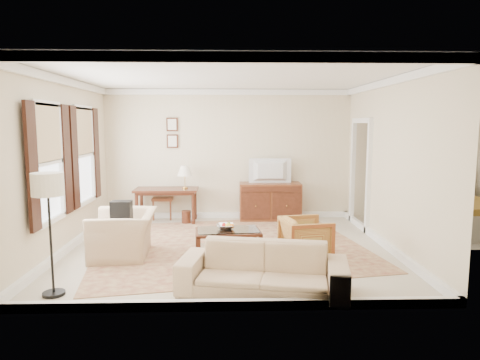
{
  "coord_description": "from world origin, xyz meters",
  "views": [
    {
      "loc": [
        -0.02,
        -7.15,
        2.12
      ],
      "look_at": [
        0.2,
        0.3,
        1.15
      ],
      "focal_mm": 32.0,
      "sensor_mm": 36.0,
      "label": 1
    }
  ],
  "objects_px": {
    "writing_desk": "(166,194)",
    "sofa": "(263,261)",
    "striped_armchair": "(306,236)",
    "sideboard": "(270,201)",
    "coffee_table": "(228,236)",
    "club_armchair": "(123,227)",
    "tv": "(270,163)"
  },
  "relations": [
    {
      "from": "writing_desk",
      "to": "sofa",
      "type": "xyz_separation_m",
      "value": [
        1.77,
        -4.01,
        -0.22
      ]
    },
    {
      "from": "striped_armchair",
      "to": "sideboard",
      "type": "bearing_deg",
      "value": -4.48
    },
    {
      "from": "sideboard",
      "to": "coffee_table",
      "type": "distance_m",
      "value": 2.78
    },
    {
      "from": "striped_armchair",
      "to": "writing_desk",
      "type": "bearing_deg",
      "value": 33.67
    },
    {
      "from": "sideboard",
      "to": "club_armchair",
      "type": "relative_size",
      "value": 1.21
    },
    {
      "from": "writing_desk",
      "to": "striped_armchair",
      "type": "xyz_separation_m",
      "value": [
        2.57,
        -2.65,
        -0.27
      ]
    },
    {
      "from": "striped_armchair",
      "to": "coffee_table",
      "type": "bearing_deg",
      "value": 71.16
    },
    {
      "from": "striped_armchair",
      "to": "club_armchair",
      "type": "distance_m",
      "value": 2.92
    },
    {
      "from": "striped_armchair",
      "to": "club_armchair",
      "type": "height_order",
      "value": "club_armchair"
    },
    {
      "from": "sideboard",
      "to": "tv",
      "type": "height_order",
      "value": "tv"
    },
    {
      "from": "sideboard",
      "to": "writing_desk",
      "type": "bearing_deg",
      "value": -176.27
    },
    {
      "from": "coffee_table",
      "to": "striped_armchair",
      "type": "xyz_separation_m",
      "value": [
        1.23,
        -0.18,
        0.03
      ]
    },
    {
      "from": "writing_desk",
      "to": "club_armchair",
      "type": "bearing_deg",
      "value": -98.13
    },
    {
      "from": "writing_desk",
      "to": "sofa",
      "type": "bearing_deg",
      "value": -66.18
    },
    {
      "from": "coffee_table",
      "to": "sofa",
      "type": "height_order",
      "value": "sofa"
    },
    {
      "from": "sideboard",
      "to": "tv",
      "type": "distance_m",
      "value": 0.86
    },
    {
      "from": "writing_desk",
      "to": "tv",
      "type": "bearing_deg",
      "value": 3.23
    },
    {
      "from": "sideboard",
      "to": "tv",
      "type": "bearing_deg",
      "value": -90.0
    },
    {
      "from": "tv",
      "to": "striped_armchair",
      "type": "distance_m",
      "value": 2.94
    },
    {
      "from": "coffee_table",
      "to": "club_armchair",
      "type": "relative_size",
      "value": 0.97
    },
    {
      "from": "writing_desk",
      "to": "club_armchair",
      "type": "relative_size",
      "value": 1.21
    },
    {
      "from": "coffee_table",
      "to": "striped_armchair",
      "type": "height_order",
      "value": "striped_armchair"
    },
    {
      "from": "sideboard",
      "to": "coffee_table",
      "type": "xyz_separation_m",
      "value": [
        -0.94,
        -2.61,
        -0.08
      ]
    },
    {
      "from": "tv",
      "to": "club_armchair",
      "type": "height_order",
      "value": "tv"
    },
    {
      "from": "sideboard",
      "to": "sofa",
      "type": "xyz_separation_m",
      "value": [
        -0.5,
        -4.16,
        -0.0
      ]
    },
    {
      "from": "writing_desk",
      "to": "coffee_table",
      "type": "bearing_deg",
      "value": -61.58
    },
    {
      "from": "club_armchair",
      "to": "sofa",
      "type": "height_order",
      "value": "club_armchair"
    },
    {
      "from": "sideboard",
      "to": "striped_armchair",
      "type": "distance_m",
      "value": 2.81
    },
    {
      "from": "coffee_table",
      "to": "writing_desk",
      "type": "bearing_deg",
      "value": 118.42
    },
    {
      "from": "writing_desk",
      "to": "striped_armchair",
      "type": "bearing_deg",
      "value": -45.89
    },
    {
      "from": "sideboard",
      "to": "striped_armchair",
      "type": "xyz_separation_m",
      "value": [
        0.29,
        -2.8,
        -0.05
      ]
    },
    {
      "from": "club_armchair",
      "to": "coffee_table",
      "type": "bearing_deg",
      "value": 85.43
    }
  ]
}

